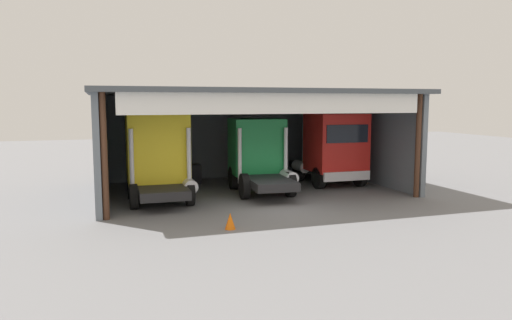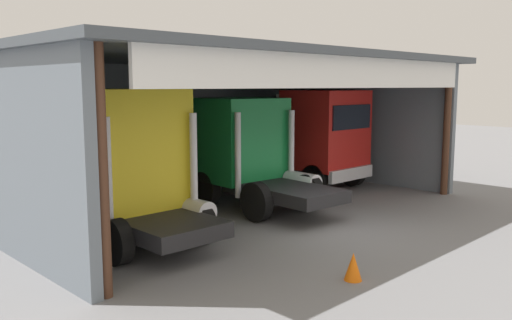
{
  "view_description": "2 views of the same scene",
  "coord_description": "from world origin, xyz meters",
  "px_view_note": "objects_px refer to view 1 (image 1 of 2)",
  "views": [
    {
      "loc": [
        -6.75,
        -17.57,
        4.2
      ],
      "look_at": [
        0.0,
        2.94,
        1.59
      ],
      "focal_mm": 33.66,
      "sensor_mm": 36.0,
      "label": 1
    },
    {
      "loc": [
        -11.17,
        -8.36,
        3.81
      ],
      "look_at": [
        0.0,
        2.94,
        1.59
      ],
      "focal_mm": 37.47,
      "sensor_mm": 36.0,
      "label": 2
    }
  ],
  "objects_px": {
    "truck_green_yard_outside": "(259,154)",
    "truck_red_center_right_bay": "(332,148)",
    "oil_drum": "(273,171)",
    "tool_cart": "(192,174)",
    "traffic_cone": "(230,221)",
    "truck_yellow_center_bay": "(158,155)"
  },
  "relations": [
    {
      "from": "truck_green_yard_outside",
      "to": "truck_red_center_right_bay",
      "type": "distance_m",
      "value": 4.11
    },
    {
      "from": "oil_drum",
      "to": "tool_cart",
      "type": "height_order",
      "value": "tool_cart"
    },
    {
      "from": "truck_red_center_right_bay",
      "to": "traffic_cone",
      "type": "relative_size",
      "value": 9.08
    },
    {
      "from": "traffic_cone",
      "to": "truck_green_yard_outside",
      "type": "bearing_deg",
      "value": 63.55
    },
    {
      "from": "truck_yellow_center_bay",
      "to": "traffic_cone",
      "type": "xyz_separation_m",
      "value": [
        1.67,
        -5.48,
        -1.69
      ]
    },
    {
      "from": "oil_drum",
      "to": "tool_cart",
      "type": "relative_size",
      "value": 0.85
    },
    {
      "from": "truck_red_center_right_bay",
      "to": "tool_cart",
      "type": "bearing_deg",
      "value": -21.26
    },
    {
      "from": "truck_yellow_center_bay",
      "to": "tool_cart",
      "type": "bearing_deg",
      "value": 61.79
    },
    {
      "from": "truck_yellow_center_bay",
      "to": "truck_red_center_right_bay",
      "type": "bearing_deg",
      "value": 8.57
    },
    {
      "from": "truck_green_yard_outside",
      "to": "oil_drum",
      "type": "relative_size",
      "value": 6.07
    },
    {
      "from": "truck_green_yard_outside",
      "to": "tool_cart",
      "type": "bearing_deg",
      "value": 134.36
    },
    {
      "from": "truck_yellow_center_bay",
      "to": "traffic_cone",
      "type": "height_order",
      "value": "truck_yellow_center_bay"
    },
    {
      "from": "truck_red_center_right_bay",
      "to": "tool_cart",
      "type": "xyz_separation_m",
      "value": [
        -6.7,
        2.64,
        -1.4
      ]
    },
    {
      "from": "truck_yellow_center_bay",
      "to": "truck_green_yard_outside",
      "type": "bearing_deg",
      "value": 9.53
    },
    {
      "from": "oil_drum",
      "to": "traffic_cone",
      "type": "distance_m",
      "value": 10.95
    },
    {
      "from": "truck_red_center_right_bay",
      "to": "oil_drum",
      "type": "distance_m",
      "value": 3.96
    },
    {
      "from": "truck_yellow_center_bay",
      "to": "traffic_cone",
      "type": "distance_m",
      "value": 5.97
    },
    {
      "from": "truck_yellow_center_bay",
      "to": "oil_drum",
      "type": "height_order",
      "value": "truck_yellow_center_bay"
    },
    {
      "from": "truck_red_center_right_bay",
      "to": "oil_drum",
      "type": "bearing_deg",
      "value": -55.62
    },
    {
      "from": "oil_drum",
      "to": "truck_yellow_center_bay",
      "type": "bearing_deg",
      "value": -148.13
    },
    {
      "from": "truck_green_yard_outside",
      "to": "oil_drum",
      "type": "height_order",
      "value": "truck_green_yard_outside"
    },
    {
      "from": "truck_yellow_center_bay",
      "to": "tool_cart",
      "type": "relative_size",
      "value": 4.44
    }
  ]
}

